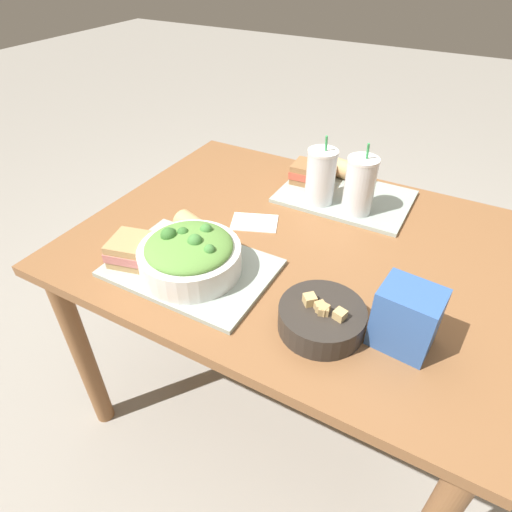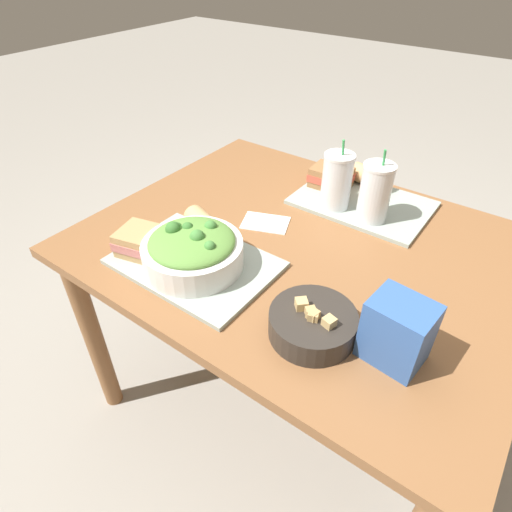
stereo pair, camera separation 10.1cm
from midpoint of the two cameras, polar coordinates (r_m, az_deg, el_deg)
ground_plane at (r=1.71m, az=6.33°, el=-18.06°), size 12.00×12.00×0.00m
dining_table at (r=1.25m, az=8.26°, el=-1.93°), size 1.17×0.92×0.72m
tray_near at (r=1.10m, az=-5.58°, el=-1.02°), size 0.40×0.28×0.01m
tray_far at (r=1.40m, az=16.01°, el=6.78°), size 0.40×0.28×0.01m
salad_bowl at (r=1.06m, az=-5.76°, el=0.79°), size 0.25×0.25×0.11m
soup_bowl at (r=0.92m, az=10.71°, el=-8.94°), size 0.19×0.19×0.08m
sandwich_near at (r=1.13m, az=-12.43°, el=1.78°), size 0.15×0.13×0.06m
baguette_near at (r=1.17m, az=-4.29°, el=3.90°), size 0.15×0.10×0.06m
sandwich_far at (r=1.44m, az=12.00°, el=10.16°), size 0.14×0.10×0.06m
baguette_far at (r=1.47m, az=17.03°, el=9.92°), size 0.14×0.09×0.06m
drink_cup_dark at (r=1.31m, az=12.90°, el=9.46°), size 0.09×0.09×0.21m
drink_cup_red at (r=1.27m, az=17.78°, el=7.78°), size 0.09×0.09×0.22m
chip_bag at (r=0.90m, az=21.47°, el=-9.51°), size 0.13×0.11×0.14m
napkin_folded at (r=1.26m, az=3.57°, el=4.37°), size 0.16×0.14×0.00m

